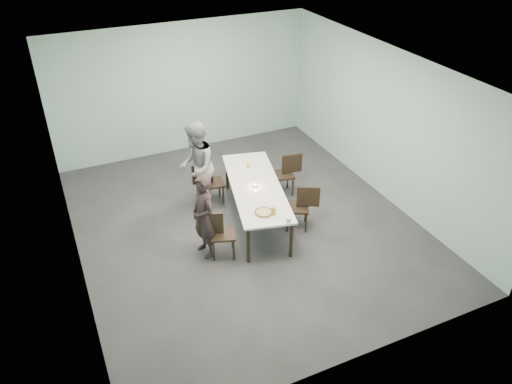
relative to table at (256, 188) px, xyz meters
name	(u,v)px	position (x,y,z in m)	size (l,w,h in m)	color
ground	(245,224)	(-0.26, -0.06, -0.69)	(7.00, 7.00, 0.00)	#333335
room_shell	(244,126)	(-0.26, -0.06, 1.33)	(6.02, 7.02, 3.01)	#9EC7BE
table	(256,188)	(0.00, 0.00, 0.00)	(1.48, 2.74, 0.75)	white
chair_near_left	(218,231)	(-1.03, -0.71, -0.19)	(0.65, 0.53, 0.87)	black
chair_far_left	(208,181)	(-0.61, 0.93, -0.19)	(0.63, 0.47, 0.87)	black
chair_near_right	(302,204)	(0.66, -0.57, -0.19)	(0.65, 0.57, 0.87)	black
chair_far_right	(287,171)	(0.97, 0.62, -0.19)	(0.64, 0.49, 0.87)	black
diner_near	(204,216)	(-1.22, -0.57, 0.08)	(0.56, 0.37, 1.54)	black
diner_far	(197,167)	(-0.85, 0.87, 0.20)	(0.87, 0.68, 1.80)	gray
pizza	(264,212)	(-0.25, -0.87, 0.08)	(0.34, 0.34, 0.04)	white
side_plate	(265,200)	(-0.05, -0.51, 0.06)	(0.18, 0.18, 0.01)	white
beer_glass	(274,211)	(-0.12, -0.98, 0.13)	(0.08, 0.08, 0.15)	gold
water_tumbler	(288,220)	(0.00, -1.28, 0.10)	(0.08, 0.08, 0.09)	silver
tealight	(255,186)	(-0.03, -0.04, 0.08)	(0.06, 0.06, 0.05)	silver
amber_tumbler	(248,166)	(0.14, 0.68, 0.10)	(0.07, 0.07, 0.08)	gold
menu	(245,166)	(0.10, 0.75, 0.06)	(0.30, 0.22, 0.01)	silver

